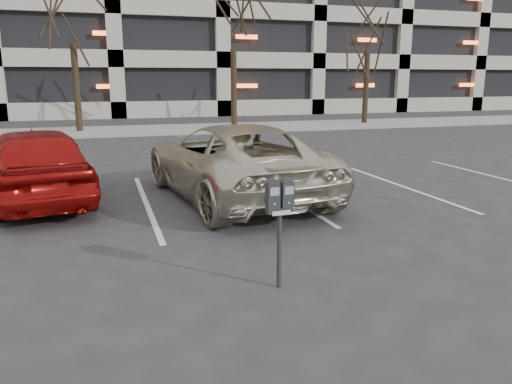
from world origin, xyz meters
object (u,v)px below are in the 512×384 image
object	(u,v)px
parking_meter	(280,207)
car_red	(36,164)
tree_d	(370,7)
suv_silver	(233,161)

from	to	relation	value
parking_meter	car_red	xyz separation A→B (m)	(-3.08, 5.28, -0.21)
tree_d	car_red	xyz separation A→B (m)	(-14.38, -12.88, -5.05)
parking_meter	suv_silver	world-z (taller)	suv_silver
tree_d	car_red	bearing A→B (deg)	-138.15
car_red	parking_meter	bearing A→B (deg)	108.82
tree_d	parking_meter	bearing A→B (deg)	-121.90
tree_d	parking_meter	xyz separation A→B (m)	(-11.31, -18.16, -4.84)
suv_silver	parking_meter	bearing A→B (deg)	74.67
suv_silver	car_red	xyz separation A→B (m)	(-3.73, 0.77, 0.01)
suv_silver	car_red	size ratio (longest dim) A/B	1.28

